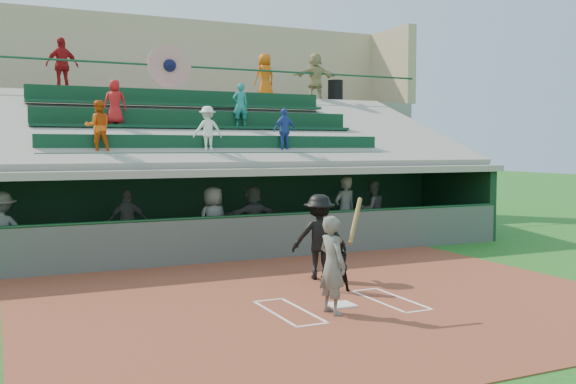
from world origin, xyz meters
name	(u,v)px	position (x,y,z in m)	size (l,w,h in m)	color
ground	(341,307)	(0.00, 0.00, 0.00)	(100.00, 100.00, 0.00)	#1A5818
dirt_slab	(328,300)	(0.00, 0.50, 0.01)	(11.00, 9.00, 0.02)	brown
home_plate	(341,305)	(0.00, 0.00, 0.04)	(0.43, 0.43, 0.03)	white
batters_box_chalk	(341,305)	(0.00, 0.00, 0.02)	(2.65, 1.85, 0.01)	white
dugout_floor	(220,250)	(0.00, 6.75, 0.02)	(16.00, 3.50, 0.04)	#99988B
concourse_slab	(160,162)	(0.00, 13.50, 2.30)	(20.00, 3.00, 4.60)	gray
grandstand	(182,165)	(-0.01, 10.52, 2.26)	(20.40, 10.40, 7.80)	#515651
batter_at_plate	(333,264)	(-0.40, -0.41, 0.86)	(0.87, 0.75, 1.95)	#52544F
catcher	(338,265)	(0.49, 1.03, 0.53)	(0.50, 0.39, 1.03)	black
home_umpire	(319,237)	(0.72, 2.24, 0.92)	(1.17, 0.67, 1.80)	black
dugout_bench	(201,236)	(-0.17, 7.96, 0.28)	(15.68, 0.47, 0.47)	olive
dugout_player_a	(2,231)	(-5.42, 5.91, 0.94)	(1.16, 0.67, 1.79)	#5B5E59
dugout_player_b	(128,222)	(-2.42, 6.97, 0.89)	(1.00, 0.42, 1.70)	#545752
dugout_player_c	(213,222)	(-0.53, 5.65, 0.93)	(0.87, 0.57, 1.79)	#52534F
dugout_player_d	(253,216)	(1.00, 6.82, 0.90)	(1.59, 0.51, 1.72)	#575A55
dugout_player_e	(345,211)	(3.44, 5.91, 1.02)	(0.71, 0.47, 1.96)	#535551
dugout_player_f	(372,210)	(4.94, 6.87, 0.92)	(0.86, 0.67, 1.76)	#5F625C
trash_bin	(335,92)	(7.00, 12.98, 5.05)	(0.60, 0.60, 0.90)	black
concourse_staff_a	(62,65)	(-3.39, 12.80, 5.52)	(1.08, 0.45, 1.84)	#A31214
concourse_staff_b	(265,76)	(3.69, 12.38, 5.45)	(0.83, 0.54, 1.69)	#CF550C
concourse_staff_c	(315,77)	(5.64, 12.10, 5.49)	(1.66, 0.53, 1.79)	tan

